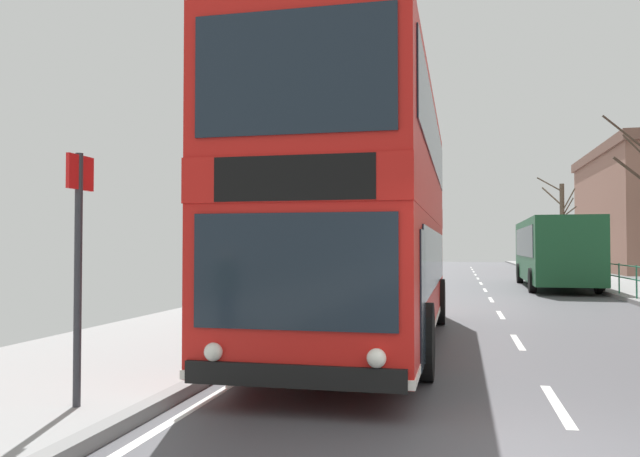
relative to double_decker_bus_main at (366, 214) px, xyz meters
The scene contains 4 objects.
double_decker_bus_main is the anchor object (origin of this frame).
background_bus_far_lane 18.53m from the double_decker_bus_main, 71.89° to the left, with size 2.86×10.63×2.93m.
bus_stop_sign_near 6.10m from the double_decker_bus_main, 111.19° to the right, with size 0.08×0.44×2.62m.
bare_tree_far_01 33.69m from the double_decker_bus_main, 75.57° to the left, with size 2.31×2.63×6.30m.
Camera 1 is at (-1.08, -4.96, 1.79)m, focal length 35.42 mm.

